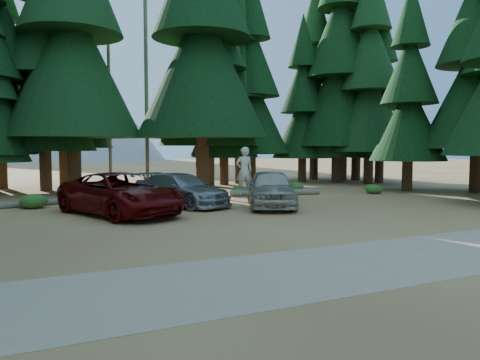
{
  "coord_description": "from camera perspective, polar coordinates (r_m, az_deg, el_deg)",
  "views": [
    {
      "loc": [
        -6.62,
        -14.48,
        2.55
      ],
      "look_at": [
        1.43,
        2.33,
        1.25
      ],
      "focal_mm": 35.0,
      "sensor_mm": 36.0,
      "label": 1
    }
  ],
  "objects": [
    {
      "name": "shrub_center_left",
      "position": [
        21.5,
        -18.72,
        -2.28
      ],
      "size": [
        1.03,
        1.03,
        0.56
      ],
      "primitive_type": "ellipsoid",
      "color": "#25621D",
      "rests_on": "ground"
    },
    {
      "name": "log_left",
      "position": [
        22.19,
        -23.58,
        -2.59
      ],
      "size": [
        3.76,
        1.15,
        0.27
      ],
      "primitive_type": "cylinder",
      "rotation": [
        0.0,
        1.57,
        0.23
      ],
      "color": "#6A6454",
      "rests_on": "ground"
    },
    {
      "name": "snag_back",
      "position": [
        31.06,
        -15.63,
        8.37
      ],
      "size": [
        0.2,
        0.2,
        10.0
      ],
      "primitive_type": "cylinder",
      "color": "#6A6454",
      "rests_on": "ground"
    },
    {
      "name": "frisbee_player",
      "position": [
        19.35,
        0.51,
        1.14
      ],
      "size": [
        0.77,
        0.55,
        1.98
      ],
      "rotation": [
        0.0,
        0.0,
        3.04
      ],
      "color": "silver",
      "rests_on": "ground"
    },
    {
      "name": "shrub_right",
      "position": [
        25.2,
        -0.01,
        -1.24
      ],
      "size": [
        0.92,
        0.92,
        0.51
      ],
      "primitive_type": "ellipsoid",
      "color": "#25621D",
      "rests_on": "ground"
    },
    {
      "name": "snag_front",
      "position": [
        30.12,
        -11.35,
        10.49
      ],
      "size": [
        0.24,
        0.24,
        12.0
      ],
      "primitive_type": "cylinder",
      "color": "#6A6454",
      "rests_on": "ground"
    },
    {
      "name": "shrub_far_right",
      "position": [
        26.83,
        6.6,
        -0.85
      ],
      "size": [
        1.09,
        1.09,
        0.6
      ],
      "primitive_type": "ellipsoid",
      "color": "#25621D",
      "rests_on": "ground"
    },
    {
      "name": "log_mid",
      "position": [
        24.71,
        -6.58,
        -1.64
      ],
      "size": [
        2.93,
        2.06,
        0.27
      ],
      "primitive_type": "cylinder",
      "rotation": [
        0.0,
        1.57,
        -0.58
      ],
      "color": "#6A6454",
      "rests_on": "ground"
    },
    {
      "name": "shrub_center_right",
      "position": [
        22.45,
        -11.38,
        -2.03
      ],
      "size": [
        0.83,
        0.83,
        0.45
      ],
      "primitive_type": "ellipsoid",
      "color": "#25621D",
      "rests_on": "ground"
    },
    {
      "name": "forest_belt_north",
      "position": [
        30.32,
        -12.89,
        -0.93
      ],
      "size": [
        36.0,
        7.0,
        22.0
      ],
      "primitive_type": null,
      "color": "black",
      "rests_on": "ground"
    },
    {
      "name": "silver_minivan_right",
      "position": [
        19.96,
        3.75,
        -1.04
      ],
      "size": [
        3.68,
        5.09,
        1.61
      ],
      "primitive_type": "imported",
      "rotation": [
        0.0,
        0.0,
        -0.43
      ],
      "color": "#B9B2A4",
      "rests_on": "ground"
    },
    {
      "name": "shrub_left",
      "position": [
        21.44,
        -23.85,
        -2.36
      ],
      "size": [
        1.11,
        1.11,
        0.61
      ],
      "primitive_type": "ellipsoid",
      "color": "#25621D",
      "rests_on": "ground"
    },
    {
      "name": "silver_minivan_center",
      "position": [
        20.48,
        -7.21,
        -1.19
      ],
      "size": [
        3.85,
        5.3,
        1.43
      ],
      "primitive_type": "imported",
      "rotation": [
        0.0,
        0.0,
        0.43
      ],
      "color": "#989B9F",
      "rests_on": "ground"
    },
    {
      "name": "forest_belt_east",
      "position": [
        28.94,
        24.43,
        -1.42
      ],
      "size": [
        6.0,
        22.0,
        22.0
      ],
      "primitive_type": null,
      "color": "black",
      "rests_on": "ground"
    },
    {
      "name": "log_right",
      "position": [
        24.9,
        4.3,
        -1.53
      ],
      "size": [
        4.95,
        1.37,
        0.32
      ],
      "primitive_type": "cylinder",
      "rotation": [
        0.0,
        1.57,
        -0.21
      ],
      "color": "#6A6454",
      "rests_on": "ground"
    },
    {
      "name": "mountain_peak",
      "position": [
        103.3,
        -23.56,
        9.31
      ],
      "size": [
        48.0,
        50.0,
        28.0
      ],
      "color": "gray",
      "rests_on": "ground"
    },
    {
      "name": "red_pickup",
      "position": [
        18.2,
        -14.36,
        -1.65
      ],
      "size": [
        4.48,
        6.33,
        1.6
      ],
      "primitive_type": "imported",
      "rotation": [
        0.0,
        0.0,
        0.35
      ],
      "color": "#560707",
      "rests_on": "ground"
    },
    {
      "name": "shrub_edge_east",
      "position": [
        26.84,
        15.99,
        -1.05
      ],
      "size": [
        0.96,
        0.96,
        0.53
      ],
      "primitive_type": "ellipsoid",
      "color": "#25621D",
      "rests_on": "ground"
    },
    {
      "name": "ground",
      "position": [
        16.13,
        -1.01,
        -5.11
      ],
      "size": [
        160.0,
        160.0,
        0.0
      ],
      "primitive_type": "plane",
      "color": "#966640",
      "rests_on": "ground"
    },
    {
      "name": "gravel_strip",
      "position": [
        10.68,
        13.89,
        -9.92
      ],
      "size": [
        26.0,
        3.5,
        0.01
      ],
      "primitive_type": "cube",
      "color": "tan",
      "rests_on": "ground"
    }
  ]
}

